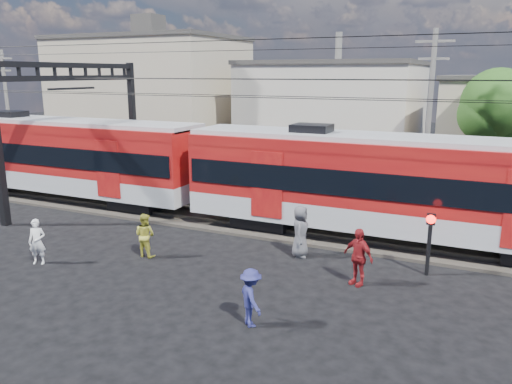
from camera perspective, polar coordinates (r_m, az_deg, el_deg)
ground at (r=15.23m, az=-12.53°, el=-11.93°), size 120.00×120.00×0.00m
track_bed at (r=21.65m, az=0.26°, el=-3.70°), size 70.00×3.40×0.12m
rail_near at (r=20.96m, az=-0.59°, el=-3.93°), size 70.00×0.12×0.12m
rail_far at (r=22.27m, az=1.06°, el=-2.88°), size 70.00×0.12×0.12m
commuter_train at (r=19.48m, az=15.80°, el=0.96°), size 50.30×3.08×4.17m
catenary at (r=25.53m, az=-17.99°, el=9.88°), size 70.00×9.30×7.52m
building_west at (r=43.23m, az=-11.82°, el=10.82°), size 14.28×10.20×9.30m
building_midwest at (r=39.38m, az=9.16°, el=9.24°), size 12.24×12.24×7.30m
utility_pole_mid at (r=26.04m, az=19.20°, el=8.52°), size 1.80×0.24×8.50m
utility_pole_west at (r=39.42m, az=-26.55°, el=8.92°), size 1.80×0.24×8.00m
tree_near at (r=29.00m, az=26.18°, el=8.58°), size 3.82×3.64×6.72m
pedestrian_a at (r=18.80m, az=-23.73°, el=-5.22°), size 0.69×0.58×1.59m
pedestrian_b at (r=18.33m, az=-12.58°, el=-4.83°), size 0.79×0.62×1.59m
pedestrian_c at (r=13.19m, az=-0.59°, el=-11.97°), size 1.13×1.11×1.56m
pedestrian_d at (r=15.85m, az=11.58°, el=-7.26°), size 1.16×0.86×1.83m
pedestrian_e at (r=17.92m, az=5.09°, el=-4.51°), size 0.75×1.00×1.87m
crossing_signal at (r=17.00m, az=19.26°, el=-4.40°), size 0.30×0.30×2.10m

